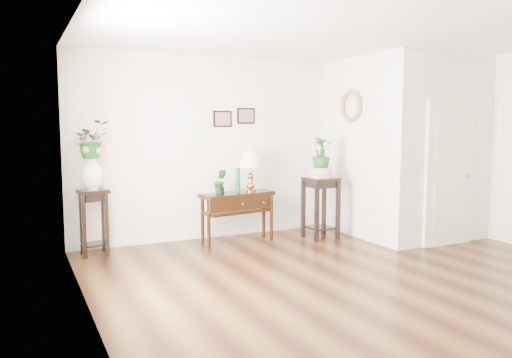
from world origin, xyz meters
TOP-DOWN VIEW (x-y plane):
  - floor at (0.00, 0.00)m, footprint 6.00×5.50m
  - ceiling at (0.00, 0.00)m, footprint 6.00×5.50m
  - wall_back at (0.00, 2.75)m, footprint 6.00×0.02m
  - wall_left at (-3.00, 0.00)m, footprint 0.02×5.50m
  - partition at (2.10, 1.77)m, footprint 1.80×1.95m
  - door at (2.10, 0.78)m, footprint 0.90×0.05m
  - art_print_left at (-0.65, 2.73)m, footprint 0.30×0.02m
  - art_print_right at (-0.25, 2.73)m, footprint 0.30×0.02m
  - wall_ornament at (1.16, 1.90)m, footprint 0.07×0.51m
  - console_table at (-0.61, 2.26)m, footprint 1.18×0.54m
  - table_lamp at (-0.39, 2.26)m, footprint 0.43×0.43m
  - green_vase at (-0.61, 2.26)m, footprint 0.10×0.10m
  - potted_plant at (-0.88, 2.26)m, footprint 0.22×0.20m
  - plant_stand_a at (-2.65, 2.43)m, footprint 0.42×0.42m
  - porcelain_vase at (-2.65, 2.43)m, footprint 0.31×0.31m
  - lily_arrangement at (-2.65, 2.43)m, footprint 0.58×0.55m
  - plant_stand_b at (0.66, 1.95)m, footprint 0.46×0.46m
  - ceramic_bowl at (0.66, 1.95)m, footprint 0.44×0.44m
  - narcissus at (0.66, 1.95)m, footprint 0.35×0.35m

SIDE VIEW (x-z plane):
  - floor at x=0.00m, z-range -0.01..0.01m
  - console_table at x=-0.61m, z-range 0.00..0.75m
  - plant_stand_a at x=-2.65m, z-range 0.00..0.89m
  - plant_stand_b at x=0.66m, z-range 0.00..0.95m
  - green_vase at x=-0.61m, z-range 0.74..1.11m
  - potted_plant at x=-0.88m, z-range 0.75..1.10m
  - ceramic_bowl at x=0.66m, z-range 0.95..1.11m
  - door at x=2.10m, z-range 0.00..2.10m
  - table_lamp at x=-0.39m, z-range 0.79..1.42m
  - porcelain_vase at x=-2.65m, z-range 0.88..1.35m
  - narcissus at x=0.66m, z-range 1.07..1.57m
  - wall_back at x=0.00m, z-range 0.00..2.80m
  - wall_left at x=-3.00m, z-range 0.00..2.80m
  - partition at x=2.10m, z-range 0.00..2.80m
  - lily_arrangement at x=-2.65m, z-range 1.29..1.80m
  - art_print_left at x=-0.65m, z-range 1.73..1.98m
  - art_print_right at x=-0.25m, z-range 1.77..2.02m
  - wall_ornament at x=1.16m, z-range 1.79..2.30m
  - ceiling at x=0.00m, z-range 2.79..2.81m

